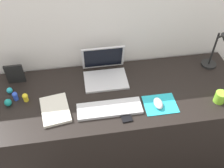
% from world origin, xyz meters
% --- Properties ---
extents(ground_plane, '(6.00, 6.00, 0.00)m').
position_xyz_m(ground_plane, '(0.00, 0.00, 0.00)').
color(ground_plane, '#59514C').
extents(back_wall, '(2.97, 0.05, 1.47)m').
position_xyz_m(back_wall, '(0.00, 0.35, 0.74)').
color(back_wall, silver).
rests_on(back_wall, ground_plane).
extents(desk, '(1.77, 0.63, 0.74)m').
position_xyz_m(desk, '(0.00, 0.00, 0.37)').
color(desk, black).
rests_on(desk, ground_plane).
extents(laptop, '(0.30, 0.25, 0.21)m').
position_xyz_m(laptop, '(-0.04, 0.18, 0.79)').
color(laptop, silver).
rests_on(laptop, desk).
extents(keyboard, '(0.41, 0.13, 0.02)m').
position_xyz_m(keyboard, '(-0.05, -0.14, 0.75)').
color(keyboard, silver).
rests_on(keyboard, desk).
extents(mousepad, '(0.21, 0.17, 0.00)m').
position_xyz_m(mousepad, '(0.28, -0.14, 0.74)').
color(mousepad, '#28B7CC').
rests_on(mousepad, desk).
extents(mouse, '(0.06, 0.10, 0.03)m').
position_xyz_m(mouse, '(0.26, -0.15, 0.76)').
color(mouse, silver).
rests_on(mouse, mousepad).
extents(cell_phone, '(0.08, 0.13, 0.01)m').
position_xyz_m(cell_phone, '(0.04, -0.19, 0.74)').
color(cell_phone, black).
rests_on(cell_phone, desk).
extents(desk_lamp, '(0.11, 0.16, 0.33)m').
position_xyz_m(desk_lamp, '(0.75, 0.15, 0.89)').
color(desk_lamp, black).
rests_on(desk_lamp, desk).
extents(notebook_pad, '(0.20, 0.26, 0.02)m').
position_xyz_m(notebook_pad, '(-0.39, -0.09, 0.75)').
color(notebook_pad, silver).
rests_on(notebook_pad, desk).
extents(picture_frame, '(0.12, 0.02, 0.15)m').
position_xyz_m(picture_frame, '(-0.66, 0.21, 0.81)').
color(picture_frame, black).
rests_on(picture_frame, desk).
extents(coffee_mug, '(0.07, 0.07, 0.08)m').
position_xyz_m(coffee_mug, '(0.66, -0.17, 0.78)').
color(coffee_mug, '#8CDB33').
rests_on(coffee_mug, desk).
extents(toy_figurine_yellow, '(0.04, 0.04, 0.06)m').
position_xyz_m(toy_figurine_yellow, '(-0.58, 0.02, 0.77)').
color(toy_figurine_yellow, yellow).
rests_on(toy_figurine_yellow, desk).
extents(toy_figurine_teal, '(0.05, 0.05, 0.05)m').
position_xyz_m(toy_figurine_teal, '(-0.69, -0.00, 0.77)').
color(toy_figurine_teal, teal).
rests_on(toy_figurine_teal, desk).
extents(toy_figurine_blue, '(0.03, 0.03, 0.07)m').
position_xyz_m(toy_figurine_blue, '(-0.65, 0.04, 0.77)').
color(toy_figurine_blue, blue).
rests_on(toy_figurine_blue, desk).
extents(toy_figurine_cyan, '(0.04, 0.04, 0.04)m').
position_xyz_m(toy_figurine_cyan, '(-0.69, 0.11, 0.76)').
color(toy_figurine_cyan, '#28B7CC').
rests_on(toy_figurine_cyan, desk).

